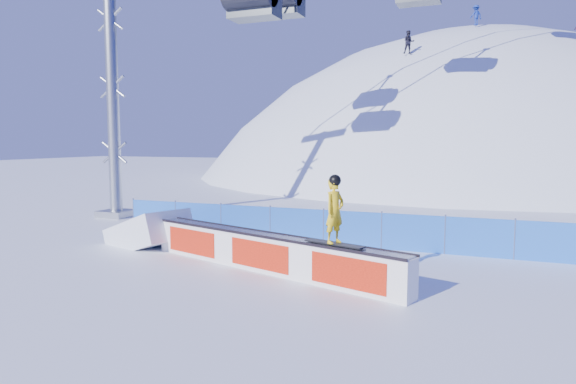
% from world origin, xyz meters
% --- Properties ---
extents(ground, '(160.00, 160.00, 0.00)m').
position_xyz_m(ground, '(0.00, 0.00, 0.00)').
color(ground, white).
rests_on(ground, ground).
extents(snow_hill, '(64.00, 64.00, 64.00)m').
position_xyz_m(snow_hill, '(0.00, 42.00, -18.00)').
color(snow_hill, white).
rests_on(snow_hill, ground).
extents(safety_fence, '(22.05, 0.05, 1.30)m').
position_xyz_m(safety_fence, '(0.00, 4.50, 0.60)').
color(safety_fence, blue).
rests_on(safety_fence, ground).
extents(rail_box, '(8.48, 3.31, 1.05)m').
position_xyz_m(rail_box, '(-3.33, 0.47, 0.52)').
color(rail_box, white).
rests_on(rail_box, ground).
extents(snow_ramp, '(3.29, 2.60, 1.79)m').
position_xyz_m(snow_ramp, '(-8.50, 2.18, 0.00)').
color(snow_ramp, white).
rests_on(snow_ramp, ground).
extents(snowboarder, '(1.64, 0.79, 1.70)m').
position_xyz_m(snowboarder, '(-1.18, -0.23, 1.88)').
color(snowboarder, black).
rests_on(snowboarder, rail_box).
extents(distant_skiers, '(17.50, 8.73, 7.76)m').
position_xyz_m(distant_skiers, '(3.43, 29.74, 11.23)').
color(distant_skiers, black).
rests_on(distant_skiers, ground).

